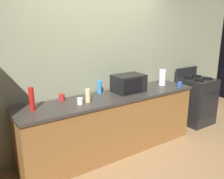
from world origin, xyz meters
The scene contains 12 objects.
ground_plane centered at (0.00, 0.00, 0.00)m, with size 8.00×8.00×0.00m, color #A87F51.
back_wall centered at (0.00, 0.81, 1.35)m, with size 6.40×0.10×2.70m, color gray.
counter_run centered at (0.00, 0.40, 0.45)m, with size 2.84×0.64×0.90m.
stove_range centered at (2.00, 0.40, 0.46)m, with size 0.60×0.61×1.08m.
microwave centered at (0.35, 0.45, 1.04)m, with size 0.48×0.35×0.27m.
paper_towel_roll centered at (1.08, 0.45, 1.04)m, with size 0.12×0.12×0.27m, color white.
bottle_hot_sauce centered at (-1.15, 0.45, 1.05)m, with size 0.06×0.06×0.30m, color red.
bottle_spray_cleaner centered at (-0.08, 0.62, 1.00)m, with size 0.07×0.07×0.20m, color #338CE5.
bottle_vinegar centered at (-0.43, 0.35, 0.99)m, with size 0.07×0.07×0.18m, color beige.
mug_white centered at (-0.56, 0.33, 0.94)m, with size 0.08×0.08×0.09m, color white.
mug_red centered at (-0.70, 0.61, 0.95)m, with size 0.08×0.08×0.10m, color red.
mug_blue centered at (1.24, 0.19, 0.94)m, with size 0.08×0.08×0.09m, color #2D4CB2.
Camera 1 is at (-1.92, -2.43, 1.96)m, focal length 38.79 mm.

